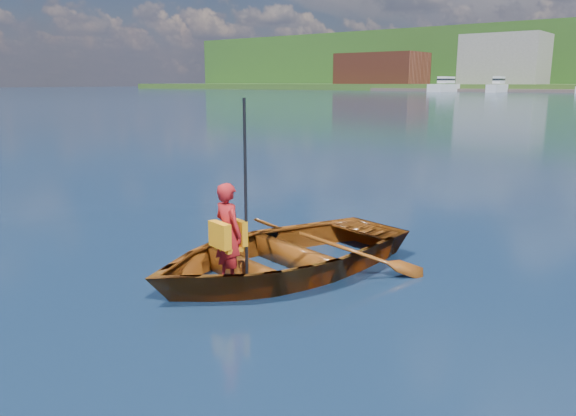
{
  "coord_description": "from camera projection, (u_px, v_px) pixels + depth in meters",
  "views": [
    {
      "loc": [
        3.61,
        -5.74,
        2.43
      ],
      "look_at": [
        -0.67,
        -0.25,
        0.87
      ],
      "focal_mm": 35.0,
      "sensor_mm": 36.0,
      "label": 1
    }
  ],
  "objects": [
    {
      "name": "child_paddler",
      "position": [
        229.0,
        233.0,
        6.57
      ],
      "size": [
        0.49,
        0.4,
        2.16
      ],
      "color": "#AC191C",
      "rests_on": "ground"
    },
    {
      "name": "rowboat",
      "position": [
        280.0,
        253.0,
        7.34
      ],
      "size": [
        3.52,
        4.35,
        0.8
      ],
      "color": "brown",
      "rests_on": "ground"
    },
    {
      "name": "ground",
      "position": [
        342.0,
        278.0,
        7.11
      ],
      "size": [
        600.0,
        600.0,
        0.0
      ],
      "color": "#162B45",
      "rests_on": "ground"
    }
  ]
}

